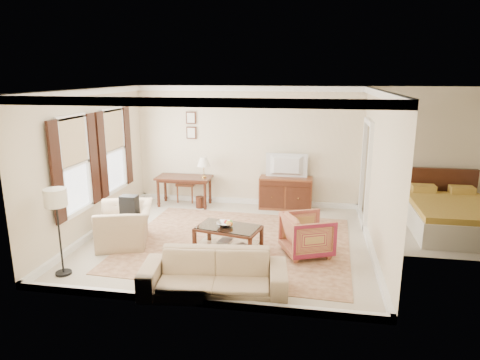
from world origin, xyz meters
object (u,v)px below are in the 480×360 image
(writing_desk, at_px, (184,181))
(sideboard, at_px, (286,193))
(striped_armchair, at_px, (307,233))
(sofa, at_px, (214,267))
(club_armchair, at_px, (125,218))
(coffee_table, at_px, (228,232))
(tv, at_px, (287,158))

(writing_desk, distance_m, sideboard, 2.50)
(striped_armchair, xyz_separation_m, sofa, (-1.32, -1.66, 0.01))
(club_armchair, bearing_deg, sofa, 34.77)
(sideboard, relative_size, coffee_table, 1.00)
(sideboard, height_order, coffee_table, sideboard)
(club_armchair, height_order, sofa, club_armchair)
(writing_desk, height_order, club_armchair, club_armchair)
(writing_desk, distance_m, tv, 2.56)
(club_armchair, bearing_deg, tv, 115.16)
(sofa, bearing_deg, sideboard, 73.40)
(coffee_table, bearing_deg, club_armchair, 178.81)
(sofa, bearing_deg, striped_armchair, 44.84)
(striped_armchair, bearing_deg, club_armchair, 67.65)
(sideboard, relative_size, striped_armchair, 1.52)
(striped_armchair, relative_size, club_armchair, 0.72)
(writing_desk, bearing_deg, coffee_table, -57.92)
(tv, xyz_separation_m, coffee_table, (-0.86, -2.73, -0.87))
(sideboard, xyz_separation_m, club_armchair, (-2.87, -2.71, 0.12))
(club_armchair, relative_size, sofa, 0.54)
(coffee_table, bearing_deg, sofa, -86.37)
(coffee_table, height_order, club_armchair, club_armchair)
(coffee_table, distance_m, striped_armchair, 1.42)
(writing_desk, xyz_separation_m, sofa, (1.72, -4.15, -0.20))
(tv, relative_size, striped_armchair, 1.14)
(sideboard, xyz_separation_m, tv, (0.00, -0.02, 0.85))
(writing_desk, relative_size, club_armchair, 1.16)
(tv, xyz_separation_m, striped_armchair, (0.56, -2.63, -0.83))
(striped_armchair, distance_m, sofa, 2.12)
(club_armchair, bearing_deg, striped_armchair, 72.92)
(writing_desk, bearing_deg, club_armchair, -98.70)
(tv, distance_m, sofa, 4.44)
(club_armchair, distance_m, sofa, 2.65)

